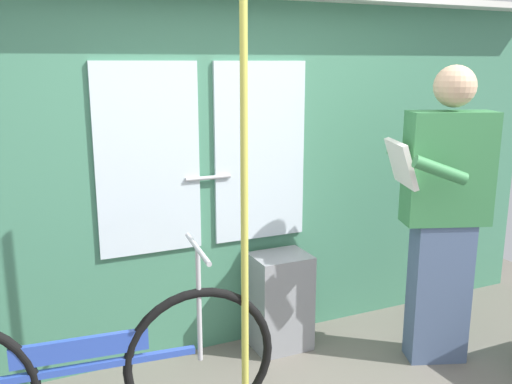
{
  "coord_description": "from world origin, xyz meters",
  "views": [
    {
      "loc": [
        -1.28,
        -2.01,
        1.78
      ],
      "look_at": [
        -0.05,
        0.7,
        1.09
      ],
      "focal_mm": 39.08,
      "sensor_mm": 36.0,
      "label": 1
    }
  ],
  "objects": [
    {
      "name": "train_door_wall",
      "position": [
        -0.01,
        1.12,
        1.14
      ],
      "size": [
        4.7,
        0.28,
        2.19
      ],
      "color": "#427F60",
      "rests_on": "ground_plane"
    },
    {
      "name": "bicycle_near_door",
      "position": [
        -1.06,
        0.39,
        0.39
      ],
      "size": [
        1.84,
        0.44,
        0.95
      ],
      "rotation": [
        0.0,
        0.0,
        -0.09
      ],
      "color": "black",
      "rests_on": "ground_plane"
    },
    {
      "name": "passenger_reading_newspaper",
      "position": [
        1.01,
        0.39,
        0.94
      ],
      "size": [
        0.64,
        0.58,
        1.77
      ],
      "rotation": [
        0.0,
        0.0,
        2.79
      ],
      "color": "slate",
      "rests_on": "ground_plane"
    },
    {
      "name": "trash_bin_by_wall",
      "position": [
        0.21,
        0.91,
        0.31
      ],
      "size": [
        0.35,
        0.28,
        0.62
      ],
      "primitive_type": "cube",
      "color": "gray",
      "rests_on": "ground_plane"
    },
    {
      "name": "handrail_pole",
      "position": [
        -0.29,
        0.3,
        1.07
      ],
      "size": [
        0.04,
        0.04,
        2.15
      ],
      "primitive_type": "cylinder",
      "color": "#C6C14C",
      "rests_on": "ground_plane"
    }
  ]
}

